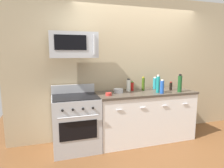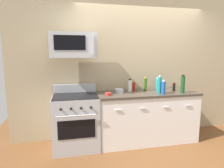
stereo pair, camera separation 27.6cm
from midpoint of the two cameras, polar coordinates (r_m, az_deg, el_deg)
ground_plane at (r=3.88m, az=7.49°, el=-15.72°), size 5.91×5.91×0.00m
back_wall at (r=3.91m, az=5.39°, el=5.02°), size 4.92×0.10×2.70m
counter_unit at (r=3.71m, az=7.65°, el=-9.26°), size 1.83×0.66×0.92m
range_oven at (r=3.40m, az=-12.93°, el=-10.97°), size 0.76×0.69×1.07m
microwave at (r=3.25m, az=-13.79°, el=11.07°), size 0.74×0.44×0.40m
bottle_soda_blue at (r=3.47m, az=12.37°, el=-0.84°), size 0.07×0.07×0.25m
bottle_vinegar_white at (r=3.59m, az=2.69°, el=-0.41°), size 0.07×0.07×0.24m
bottle_hot_sauce_red at (r=3.66m, az=3.83°, el=-0.70°), size 0.06×0.06×0.17m
bottle_sparkling_teal at (r=3.52m, az=11.24°, el=-0.08°), size 0.06×0.06×0.32m
bottle_wine_green at (r=3.69m, az=17.38°, el=0.12°), size 0.07×0.07×0.33m
bottle_dish_soap at (r=3.88m, az=10.53°, el=0.18°), size 0.07×0.07×0.24m
bottle_olive_oil at (r=3.70m, az=7.10°, el=0.01°), size 0.06×0.06×0.26m
bottle_soy_sauce_dark at (r=3.82m, az=15.00°, el=-0.65°), size 0.05×0.05×0.17m
bowl_steel_prep at (r=3.47m, az=-0.39°, el=-1.96°), size 0.17×0.17×0.07m
bowl_red_small at (r=3.25m, az=-3.43°, el=-2.99°), size 0.11×0.11×0.05m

